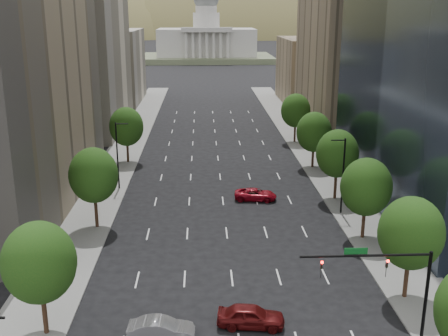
{
  "coord_description": "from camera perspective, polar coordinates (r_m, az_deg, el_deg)",
  "views": [
    {
      "loc": [
        -2.47,
        -2.72,
        22.77
      ],
      "look_at": [
        -0.39,
        47.27,
        8.0
      ],
      "focal_mm": 43.09,
      "sensor_mm": 36.0,
      "label": 1
    }
  ],
  "objects": [
    {
      "name": "sidewalk_left",
      "position": [
        67.96,
        -13.32,
        -3.52
      ],
      "size": [
        6.0,
        200.0,
        0.15
      ],
      "primitive_type": "cube",
      "color": "slate",
      "rests_on": "ground"
    },
    {
      "name": "sidewalk_right",
      "position": [
        69.08,
        12.86,
        -3.16
      ],
      "size": [
        6.0,
        200.0,
        0.15
      ],
      "primitive_type": "cube",
      "color": "slate",
      "rests_on": "ground"
    },
    {
      "name": "midrise_cream_left",
      "position": [
        108.22,
        -14.79,
        13.13
      ],
      "size": [
        14.0,
        30.0,
        35.0
      ],
      "primitive_type": "cube",
      "color": "beige",
      "rests_on": "ground"
    },
    {
      "name": "filler_left",
      "position": [
        141.21,
        -11.75,
        10.51
      ],
      "size": [
        14.0,
        26.0,
        18.0
      ],
      "primitive_type": "cube",
      "color": "beige",
      "rests_on": "ground"
    },
    {
      "name": "parking_tan_right",
      "position": [
        106.61,
        12.83,
        11.87
      ],
      "size": [
        14.0,
        30.0,
        30.0
      ],
      "primitive_type": "cube",
      "color": "#8C7759",
      "rests_on": "ground"
    },
    {
      "name": "filler_right",
      "position": [
        139.26,
        9.15,
        10.15
      ],
      "size": [
        14.0,
        26.0,
        16.0
      ],
      "primitive_type": "cube",
      "color": "#8C7759",
      "rests_on": "ground"
    },
    {
      "name": "tree_right_1",
      "position": [
        45.39,
        19.22,
        -6.55
      ],
      "size": [
        5.2,
        5.2,
        8.75
      ],
      "color": "#382316",
      "rests_on": "ground"
    },
    {
      "name": "tree_right_2",
      "position": [
        56.02,
        14.85,
        -1.97
      ],
      "size": [
        5.2,
        5.2,
        8.61
      ],
      "color": "#382316",
      "rests_on": "ground"
    },
    {
      "name": "tree_right_3",
      "position": [
        67.01,
        11.93,
        1.49
      ],
      "size": [
        5.2,
        5.2,
        8.89
      ],
      "color": "#382316",
      "rests_on": "ground"
    },
    {
      "name": "tree_right_4",
      "position": [
        80.36,
        9.52,
        3.78
      ],
      "size": [
        5.2,
        5.2,
        8.46
      ],
      "color": "#382316",
      "rests_on": "ground"
    },
    {
      "name": "tree_right_5",
      "position": [
        95.7,
        7.61,
        6.06
      ],
      "size": [
        5.2,
        5.2,
        8.75
      ],
      "color": "#382316",
      "rests_on": "ground"
    },
    {
      "name": "tree_left_0",
      "position": [
        40.35,
        -19.01,
        -9.47
      ],
      "size": [
        5.2,
        5.2,
        8.75
      ],
      "color": "#382316",
      "rests_on": "ground"
    },
    {
      "name": "tree_left_1",
      "position": [
        58.39,
        -13.67,
        -0.76
      ],
      "size": [
        5.2,
        5.2,
        8.97
      ],
      "color": "#382316",
      "rests_on": "ground"
    },
    {
      "name": "tree_left_2",
      "position": [
        83.31,
        -10.32,
        4.34
      ],
      "size": [
        5.2,
        5.2,
        8.68
      ],
      "color": "#382316",
      "rests_on": "ground"
    },
    {
      "name": "streetlight_rn",
      "position": [
        62.5,
        12.47,
        -0.62
      ],
      "size": [
        1.7,
        0.2,
        9.0
      ],
      "color": "black",
      "rests_on": "ground"
    },
    {
      "name": "streetlight_ln",
      "position": [
        70.91,
        -11.2,
        1.48
      ],
      "size": [
        1.7,
        0.2,
        9.0
      ],
      "color": "black",
      "rests_on": "ground"
    },
    {
      "name": "traffic_signal",
      "position": [
        39.36,
        17.51,
        -10.94
      ],
      "size": [
        9.12,
        0.4,
        7.38
      ],
      "color": "black",
      "rests_on": "ground"
    },
    {
      "name": "capitol",
      "position": [
        252.84,
        -1.87,
        13.22
      ],
      "size": [
        60.0,
        40.0,
        35.2
      ],
      "color": "#596647",
      "rests_on": "ground"
    },
    {
      "name": "foothills",
      "position": [
        606.29,
        1.16,
        10.71
      ],
      "size": [
        720.0,
        413.0,
        263.0
      ],
      "color": "olive",
      "rests_on": "ground"
    },
    {
      "name": "car_maroon",
      "position": [
        41.54,
        2.87,
        -15.42
      ],
      "size": [
        5.24,
        2.63,
        1.71
      ],
      "primitive_type": "imported",
      "rotation": [
        0.0,
        0.0,
        1.45
      ],
      "color": "#530D0E",
      "rests_on": "ground"
    },
    {
      "name": "car_silver",
      "position": [
        40.39,
        -6.69,
        -16.64
      ],
      "size": [
        4.87,
        1.87,
        1.58
      ],
      "primitive_type": "imported",
      "rotation": [
        0.0,
        0.0,
        1.53
      ],
      "color": "gray",
      "rests_on": "ground"
    },
    {
      "name": "car_red_far",
      "position": [
        66.95,
        3.37,
        -2.81
      ],
      "size": [
        5.48,
        3.09,
        1.45
      ],
      "primitive_type": "imported",
      "rotation": [
        0.0,
        0.0,
        1.43
      ],
      "color": "maroon",
      "rests_on": "ground"
    }
  ]
}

